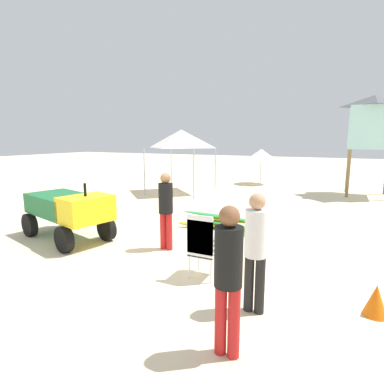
% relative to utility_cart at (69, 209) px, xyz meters
% --- Properties ---
extents(ground, '(80.00, 80.00, 0.00)m').
position_rel_utility_cart_xyz_m(ground, '(2.31, -0.90, -0.78)').
color(ground, beige).
extents(utility_cart, '(2.77, 1.86, 1.50)m').
position_rel_utility_cart_xyz_m(utility_cart, '(0.00, 0.00, 0.00)').
color(utility_cart, '#1E6B38').
rests_on(utility_cart, ground).
extents(stacked_plastic_chairs, '(0.48, 0.48, 1.20)m').
position_rel_utility_cart_xyz_m(stacked_plastic_chairs, '(3.88, -0.60, -0.09)').
color(stacked_plastic_chairs, white).
rests_on(stacked_plastic_chairs, ground).
extents(surfboard_pile, '(2.37, 0.82, 0.40)m').
position_rel_utility_cart_xyz_m(surfboard_pile, '(3.04, 2.46, -0.59)').
color(surfboard_pile, green).
rests_on(surfboard_pile, ground).
extents(lifeguard_near_left, '(0.32, 0.32, 1.76)m').
position_rel_utility_cart_xyz_m(lifeguard_near_left, '(2.53, 0.42, 0.23)').
color(lifeguard_near_left, red).
rests_on(lifeguard_near_left, ground).
extents(lifeguard_near_center, '(0.32, 0.32, 1.79)m').
position_rel_utility_cart_xyz_m(lifeguard_near_center, '(4.94, -2.32, 0.25)').
color(lifeguard_near_center, red).
rests_on(lifeguard_near_center, ground).
extents(lifeguard_near_right, '(0.32, 0.32, 1.76)m').
position_rel_utility_cart_xyz_m(lifeguard_near_right, '(4.99, -1.28, 0.23)').
color(lifeguard_near_right, black).
rests_on(lifeguard_near_right, ground).
extents(popup_canopy, '(2.50, 2.50, 2.91)m').
position_rel_utility_cart_xyz_m(popup_canopy, '(-0.66, 7.31, 1.71)').
color(popup_canopy, '#B2B2B7').
rests_on(popup_canopy, ground).
extents(lifeguard_tower, '(1.98, 1.98, 4.31)m').
position_rel_utility_cart_xyz_m(lifeguard_tower, '(7.13, 10.07, 2.40)').
color(lifeguard_tower, olive).
rests_on(lifeguard_tower, ground).
extents(beach_umbrella_left, '(1.68, 1.68, 1.94)m').
position_rel_utility_cart_xyz_m(beach_umbrella_left, '(2.05, 11.64, 0.86)').
color(beach_umbrella_left, beige).
rests_on(beach_umbrella_left, ground).
extents(traffic_cone_near, '(0.33, 0.33, 0.46)m').
position_rel_utility_cart_xyz_m(traffic_cone_near, '(6.59, -0.63, -0.55)').
color(traffic_cone_near, orange).
rests_on(traffic_cone_near, ground).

